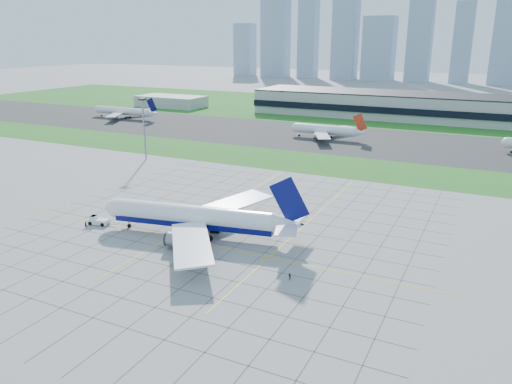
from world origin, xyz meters
TOP-DOWN VIEW (x-y plane):
  - ground at (0.00, 0.00)m, footprint 1400.00×1400.00m
  - grass_median at (0.00, 90.00)m, footprint 700.00×35.00m
  - asphalt_taxiway at (0.00, 145.00)m, footprint 700.00×75.00m
  - grass_far at (0.00, 255.00)m, footprint 700.00×145.00m
  - apron_markings at (0.43, 11.09)m, footprint 120.00×130.00m
  - terminal at (40.00, 229.87)m, footprint 260.00×43.00m
  - service_block at (-160.00, 210.00)m, footprint 50.00×25.00m
  - light_mast at (-70.00, 65.00)m, footprint 2.50×2.50m
  - city_skyline at (-8.71, 520.00)m, footprint 523.00×32.40m
  - airliner at (-4.98, 2.52)m, footprint 55.48×55.73m
  - pushback_tug at (-33.41, -2.79)m, footprint 8.47×3.76m
  - crew_near at (-34.42, -6.28)m, footprint 0.71×0.77m
  - crew_far at (26.66, -10.30)m, footprint 0.93×0.96m
  - distant_jet_0 at (-154.30, 150.48)m, footprint 47.49×42.66m
  - distant_jet_1 at (-16.20, 142.04)m, footprint 37.17×42.66m

SIDE VIEW (x-z plane):
  - ground at x=0.00m, z-range 0.00..0.00m
  - apron_markings at x=0.43m, z-range 0.00..0.03m
  - grass_median at x=0.00m, z-range 0.00..0.04m
  - grass_far at x=0.00m, z-range 0.00..0.04m
  - asphalt_taxiway at x=0.00m, z-range 0.01..0.05m
  - crew_far at x=26.66m, z-range 0.00..1.57m
  - crew_near at x=-34.42m, z-range 0.00..1.77m
  - pushback_tug at x=-33.41m, z-range -0.13..2.20m
  - service_block at x=-160.00m, z-range 0.00..8.00m
  - distant_jet_1 at x=-16.20m, z-range -2.55..11.52m
  - distant_jet_0 at x=-154.30m, z-range -2.55..11.53m
  - airliner at x=-4.98m, z-range -3.99..13.61m
  - terminal at x=40.00m, z-range -0.01..15.79m
  - light_mast at x=-70.00m, z-range 3.38..28.98m
  - city_skyline at x=-8.71m, z-range -20.91..139.09m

